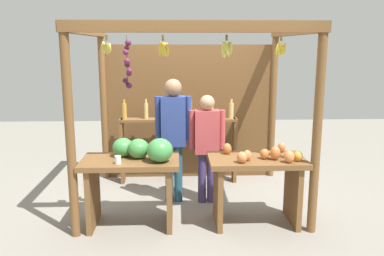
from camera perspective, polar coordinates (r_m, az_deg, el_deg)
ground_plane at (r=5.62m, az=-0.08°, el=-10.12°), size 12.00×12.00×0.00m
market_stall at (r=5.69m, az=-0.30°, el=4.57°), size 2.78×2.13×2.33m
fruit_counter_left at (r=4.69m, az=-8.06°, el=-5.83°), size 1.12×0.64×1.07m
fruit_counter_right at (r=4.78m, az=9.24°, el=-6.69°), size 1.12×0.64×0.96m
bottle_shelf_unit at (r=6.11m, az=-1.84°, el=-0.64°), size 1.78×0.22×1.34m
vendor_man at (r=5.28m, az=-2.66°, el=-0.17°), size 0.48×0.23×1.66m
vendor_woman at (r=5.29m, az=2.13°, el=-1.70°), size 0.48×0.20×1.46m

